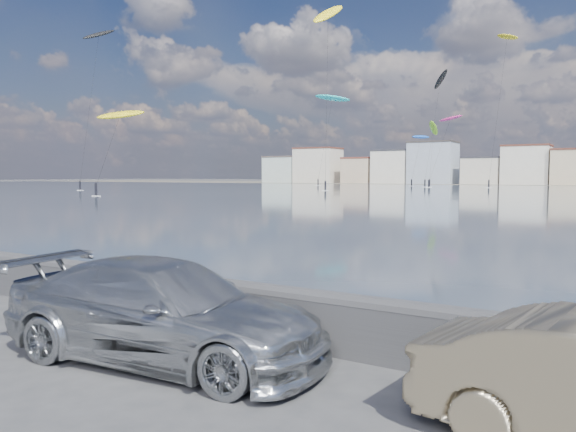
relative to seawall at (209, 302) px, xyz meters
The scene contains 12 objects.
ground 2.76m from the seawall, 90.00° to the right, with size 700.00×700.00×0.00m, color #333335.
seawall is the anchor object (origin of this frame).
car_silver 1.79m from the seawall, 74.77° to the right, with size 2.28×5.61×1.63m, color #ABAEB2.
kitesurfer_1 137.05m from the seawall, 103.54° to the left, with size 7.92×9.68×18.05m.
kitesurfer_2 162.03m from the seawall, 116.09° to the left, with size 10.95×11.79×27.85m.
kitesurfer_3 112.35m from the seawall, 116.18° to the left, with size 6.72×12.14×39.20m.
kitesurfer_4 81.17m from the seawall, 139.07° to the left, with size 8.63×9.14×13.46m.
kitesurfer_8 145.45m from the seawall, 104.68° to the left, with size 5.99×9.78×30.50m.
kitesurfer_9 157.87m from the seawall, 106.73° to the left, with size 4.16×13.46×14.75m.
kitesurfer_10 119.46m from the seawall, 140.69° to the left, with size 5.37×12.15×34.49m.
kitesurfer_13 153.84m from the seawall, 105.41° to the left, with size 5.33×16.47×18.43m.
kitesurfer_14 148.66m from the seawall, 98.34° to the left, with size 7.28×15.89×39.59m.
Camera 1 is at (6.87, -5.62, 3.02)m, focal length 35.00 mm.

